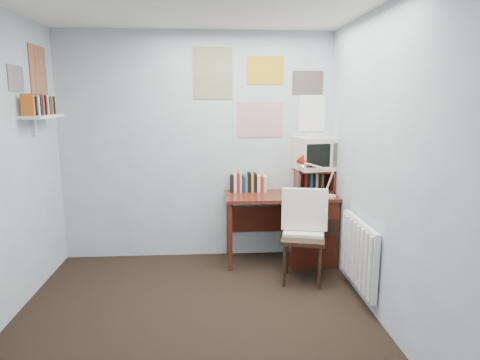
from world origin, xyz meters
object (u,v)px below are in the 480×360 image
(desk_chair, at_px, (303,239))
(desk_lamp, at_px, (331,180))
(crt_tv, at_px, (315,152))
(desk, at_px, (305,225))
(tv_riser, at_px, (314,181))
(radiator, at_px, (359,253))
(wall_shelf, at_px, (42,116))

(desk_chair, bearing_deg, desk_lamp, 59.01)
(desk_lamp, bearing_deg, crt_tv, 90.96)
(desk_chair, bearing_deg, crt_tv, 83.48)
(desk, distance_m, tv_riser, 0.51)
(desk_chair, bearing_deg, radiator, -27.31)
(desk_lamp, height_order, crt_tv, crt_tv)
(desk_lamp, relative_size, tv_riser, 0.97)
(desk, xyz_separation_m, tv_riser, (0.12, 0.11, 0.48))
(desk_chair, xyz_separation_m, desk_lamp, (0.36, 0.35, 0.51))
(crt_tv, bearing_deg, desk_chair, -121.55)
(crt_tv, xyz_separation_m, radiator, (0.16, -1.06, -0.78))
(desk, bearing_deg, radiator, -72.76)
(desk_chair, distance_m, tv_riser, 0.83)
(radiator, relative_size, wall_shelf, 1.29)
(wall_shelf, bearing_deg, crt_tv, 10.71)
(radiator, xyz_separation_m, wall_shelf, (-2.86, 0.55, 1.20))
(wall_shelf, bearing_deg, desk_chair, -3.97)
(radiator, bearing_deg, desk_lamp, 94.98)
(desk, xyz_separation_m, wall_shelf, (-2.57, -0.38, 1.21))
(crt_tv, bearing_deg, tv_riser, -120.44)
(desk, height_order, desk_lamp, desk_lamp)
(wall_shelf, bearing_deg, desk_lamp, 3.78)
(radiator, distance_m, wall_shelf, 3.15)
(radiator, bearing_deg, desk_chair, 138.11)
(desk, height_order, wall_shelf, wall_shelf)
(desk_chair, bearing_deg, wall_shelf, -169.38)
(desk_lamp, bearing_deg, radiator, -100.94)
(tv_riser, bearing_deg, crt_tv, 70.00)
(desk_chair, bearing_deg, desk, 90.64)
(tv_riser, xyz_separation_m, crt_tv, (0.01, 0.02, 0.32))
(desk_chair, height_order, crt_tv, crt_tv)
(crt_tv, xyz_separation_m, wall_shelf, (-2.70, -0.51, 0.42))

